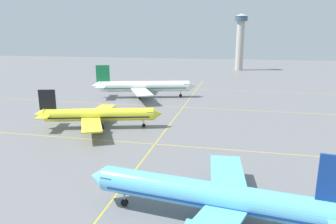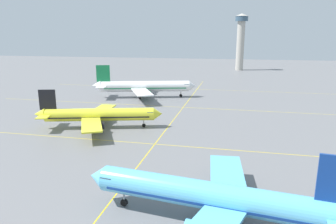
{
  "view_description": "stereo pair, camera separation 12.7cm",
  "coord_description": "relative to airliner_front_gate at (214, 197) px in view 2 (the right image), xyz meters",
  "views": [
    {
      "loc": [
        16.47,
        -26.75,
        23.02
      ],
      "look_at": [
        1.63,
        40.88,
        5.9
      ],
      "focal_mm": 32.85,
      "sensor_mm": 36.0,
      "label": 1
    },
    {
      "loc": [
        16.59,
        -26.72,
        23.02
      ],
      "look_at": [
        1.63,
        40.88,
        5.9
      ],
      "focal_mm": 32.85,
      "sensor_mm": 36.0,
      "label": 2
    }
  ],
  "objects": [
    {
      "name": "airliner_second_row",
      "position": [
        -32.0,
        35.65,
        -0.27
      ],
      "size": [
        32.05,
        27.32,
        10.11
      ],
      "color": "yellow",
      "rests_on": "ground"
    },
    {
      "name": "airliner_third_row",
      "position": [
        -32.39,
        77.23,
        0.53
      ],
      "size": [
        39.48,
        33.65,
        12.45
      ],
      "color": "white",
      "rests_on": "ground"
    },
    {
      "name": "airliner_front_gate",
      "position": [
        0.0,
        0.0,
        0.0
      ],
      "size": [
        35.07,
        30.03,
        10.9
      ],
      "color": "#5BB7E5",
      "rests_on": "ground"
    },
    {
      "name": "taxiway_markings",
      "position": [
        -14.7,
        45.23,
        -3.72
      ],
      "size": [
        136.89,
        162.11,
        0.01
      ],
      "color": "yellow",
      "rests_on": "ground"
    },
    {
      "name": "control_tower",
      "position": [
        3.83,
        186.23,
        18.23
      ],
      "size": [
        8.82,
        8.82,
        37.83
      ],
      "color": "#ADA89E",
      "rests_on": "ground"
    }
  ]
}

